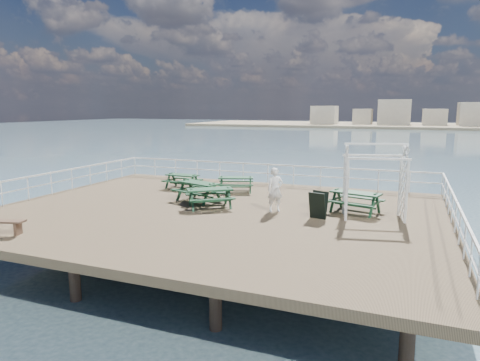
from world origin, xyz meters
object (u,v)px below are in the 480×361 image
picnic_table_b (236,181)px  person (275,190)px  trellis_arbor (374,185)px  picnic_table_c (210,194)px  picnic_table_e (355,198)px  picnic_table_a (182,178)px  flat_bench_near (0,224)px  picnic_table_d (199,187)px

picnic_table_b → person: size_ratio=1.18×
picnic_table_b → trellis_arbor: (6.84, -2.90, 0.73)m
picnic_table_c → picnic_table_e: size_ratio=1.06×
picnic_table_e → picnic_table_b: bearing=174.8°
picnic_table_a → picnic_table_e: 9.24m
picnic_table_b → picnic_table_e: picnic_table_e is taller
flat_bench_near → trellis_arbor: (11.37, 6.83, 0.91)m
picnic_table_e → trellis_arbor: bearing=-27.5°
picnic_table_b → person: person is taller
picnic_table_b → flat_bench_near: (-4.52, -9.72, -0.17)m
picnic_table_a → picnic_table_d: bearing=-44.1°
flat_bench_near → picnic_table_a: bearing=64.9°
flat_bench_near → person: size_ratio=0.98×
picnic_table_a → picnic_table_b: size_ratio=0.85×
picnic_table_b → picnic_table_c: 3.61m
picnic_table_a → picnic_table_e: bearing=-8.8°
picnic_table_c → trellis_arbor: trellis_arbor is taller
picnic_table_b → trellis_arbor: size_ratio=0.74×
picnic_table_d → trellis_arbor: 7.63m
picnic_table_e → flat_bench_near: (-10.62, -7.50, -0.24)m
picnic_table_c → picnic_table_d: picnic_table_d is taller
picnic_table_d → flat_bench_near: bearing=-98.9°
picnic_table_a → picnic_table_e: size_ratio=0.79×
picnic_table_c → flat_bench_near: size_ratio=1.39×
picnic_table_a → picnic_table_c: (3.20, -3.37, 0.05)m
picnic_table_c → flat_bench_near: (-4.80, -6.12, -0.22)m
picnic_table_a → flat_bench_near: 9.63m
picnic_table_b → picnic_table_c: (0.28, -3.60, 0.05)m
picnic_table_b → trellis_arbor: 7.47m
picnic_table_e → trellis_arbor: 1.21m
picnic_table_e → trellis_arbor: (0.74, -0.68, 0.67)m
picnic_table_b → trellis_arbor: bearing=-43.2°
picnic_table_a → person: size_ratio=1.01×
picnic_table_a → picnic_table_d: size_ratio=0.75×
picnic_table_e → person: bearing=-146.5°
picnic_table_c → picnic_table_e: (5.82, 1.38, 0.02)m
picnic_table_d → picnic_table_e: bearing=22.4°
picnic_table_a → trellis_arbor: trellis_arbor is taller
picnic_table_b → picnic_table_e: size_ratio=0.93×
picnic_table_b → flat_bench_near: picnic_table_b is taller
picnic_table_a → picnic_table_e: (9.03, -1.99, 0.07)m
picnic_table_a → picnic_table_c: bearing=-42.9°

